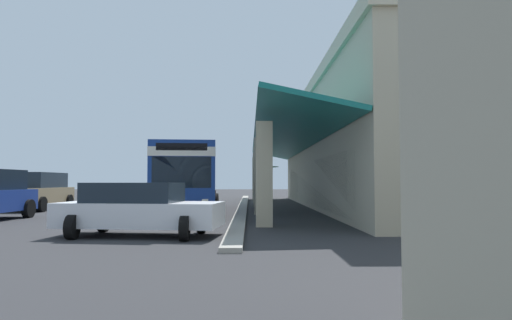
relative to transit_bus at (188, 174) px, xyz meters
name	(u,v)px	position (x,y,z in m)	size (l,w,h in m)	color
ground	(325,208)	(-2.57, 7.29, -1.85)	(120.00, 120.00, 0.00)	#2D2D30
curb_strip	(243,206)	(-3.61, 2.70, -1.79)	(33.65, 0.50, 0.12)	#9E998E
plaza_building	(407,148)	(-3.61, 12.32, 1.63)	(28.34, 15.14, 6.97)	#B2A88E
transit_bus	(188,174)	(0.00, 0.00, 0.00)	(11.39, 3.57, 3.34)	navy
parked_suv_tan	(38,191)	(-1.30, -8.07, -0.84)	(4.81, 2.23, 1.97)	#9E845B
parked_sedan_white	(139,209)	(10.16, 0.04, -1.10)	(2.81, 4.60, 1.47)	silver
potted_palm	(265,192)	(-13.15, 4.34, -1.17)	(1.73, 1.87, 2.80)	brown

